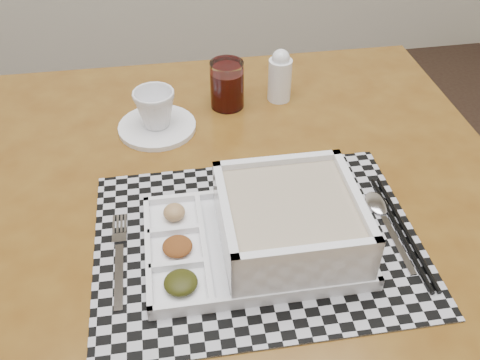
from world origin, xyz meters
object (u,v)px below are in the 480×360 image
dining_table (239,226)px  creamer_bottle (280,76)px  serving_tray (280,229)px  cup (155,109)px  juice_glass (227,86)px

dining_table → creamer_bottle: size_ratio=8.75×
serving_tray → cup: bearing=115.2°
creamer_bottle → serving_tray: bearing=-103.1°
cup → juice_glass: bearing=38.6°
creamer_bottle → cup: bearing=-165.1°
serving_tray → cup: size_ratio=4.08×
dining_table → serving_tray: size_ratio=3.02×
cup → creamer_bottle: creamer_bottle is taller
serving_tray → juice_glass: (-0.01, 0.40, 0.00)m
dining_table → serving_tray: bearing=-73.7°
juice_glass → dining_table: bearing=-94.7°
cup → creamer_bottle: (0.26, 0.07, 0.01)m
serving_tray → cup: 0.38m
serving_tray → dining_table: bearing=106.3°
serving_tray → creamer_bottle: 0.42m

